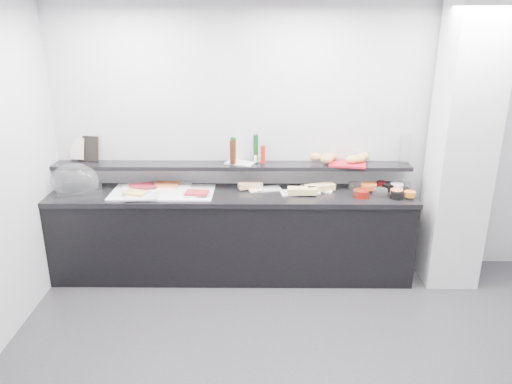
{
  "coord_description": "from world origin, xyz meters",
  "views": [
    {
      "loc": [
        -0.42,
        -2.96,
        2.57
      ],
      "look_at": [
        -0.45,
        1.45,
        1.0
      ],
      "focal_mm": 35.0,
      "sensor_mm": 36.0,
      "label": 1
    }
  ],
  "objects_px": {
    "condiment_tray": "(240,163)",
    "framed_print": "(88,149)",
    "carafe": "(405,149)",
    "cloche_base": "(80,190)",
    "sandwich_plate_mid": "(300,192)",
    "bread_tray": "(347,164)"
  },
  "relations": [
    {
      "from": "carafe",
      "to": "cloche_base",
      "type": "bearing_deg",
      "value": -176.67
    },
    {
      "from": "cloche_base",
      "to": "sandwich_plate_mid",
      "type": "bearing_deg",
      "value": -18.39
    },
    {
      "from": "cloche_base",
      "to": "carafe",
      "type": "bearing_deg",
      "value": -14.62
    },
    {
      "from": "sandwich_plate_mid",
      "to": "bread_tray",
      "type": "bearing_deg",
      "value": 6.59
    },
    {
      "from": "framed_print",
      "to": "cloche_base",
      "type": "bearing_deg",
      "value": -86.14
    },
    {
      "from": "condiment_tray",
      "to": "carafe",
      "type": "bearing_deg",
      "value": 20.66
    },
    {
      "from": "cloche_base",
      "to": "condiment_tray",
      "type": "xyz_separation_m",
      "value": [
        1.6,
        0.17,
        0.24
      ]
    },
    {
      "from": "sandwich_plate_mid",
      "to": "bread_tray",
      "type": "relative_size",
      "value": 1.07
    },
    {
      "from": "framed_print",
      "to": "bread_tray",
      "type": "relative_size",
      "value": 0.72
    },
    {
      "from": "bread_tray",
      "to": "carafe",
      "type": "distance_m",
      "value": 0.6
    },
    {
      "from": "cloche_base",
      "to": "sandwich_plate_mid",
      "type": "relative_size",
      "value": 1.1
    },
    {
      "from": "condiment_tray",
      "to": "bread_tray",
      "type": "bearing_deg",
      "value": 17.97
    },
    {
      "from": "framed_print",
      "to": "bread_tray",
      "type": "bearing_deg",
      "value": 10.18
    },
    {
      "from": "condiment_tray",
      "to": "framed_print",
      "type": "bearing_deg",
      "value": -162.77
    },
    {
      "from": "cloche_base",
      "to": "bread_tray",
      "type": "distance_m",
      "value": 2.69
    },
    {
      "from": "condiment_tray",
      "to": "carafe",
      "type": "relative_size",
      "value": 0.94
    },
    {
      "from": "condiment_tray",
      "to": "carafe",
      "type": "distance_m",
      "value": 1.67
    },
    {
      "from": "framed_print",
      "to": "carafe",
      "type": "xyz_separation_m",
      "value": [
        3.22,
        -0.06,
        0.02
      ]
    },
    {
      "from": "bread_tray",
      "to": "condiment_tray",
      "type": "bearing_deg",
      "value": -171.91
    },
    {
      "from": "sandwich_plate_mid",
      "to": "cloche_base",
      "type": "bearing_deg",
      "value": 168.8
    },
    {
      "from": "condiment_tray",
      "to": "carafe",
      "type": "xyz_separation_m",
      "value": [
        1.66,
        0.02,
        0.14
      ]
    },
    {
      "from": "sandwich_plate_mid",
      "to": "carafe",
      "type": "relative_size",
      "value": 1.28
    }
  ]
}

